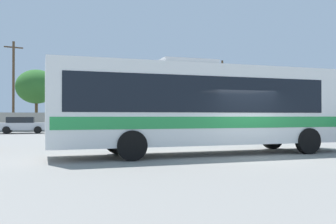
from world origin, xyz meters
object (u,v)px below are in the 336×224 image
utility_pole_near (222,93)px  utility_pole_far (13,84)px  coach_bus_white_green (205,105)px  roadside_tree_midleft (36,87)px  parked_car_rightmost_maroon (213,123)px  roadside_tree_right (187,98)px  roadside_tree_midright (135,97)px  parked_car_leftmost_silver (22,125)px  parked_car_second_silver (97,124)px  parked_car_third_silver (158,124)px

utility_pole_near → utility_pole_far: size_ratio=0.92×
coach_bus_white_green → roadside_tree_midleft: roadside_tree_midleft is taller
parked_car_rightmost_maroon → roadside_tree_right: size_ratio=0.76×
utility_pole_near → roadside_tree_midright: size_ratio=1.63×
parked_car_leftmost_silver → parked_car_rightmost_maroon: 17.98m
parked_car_leftmost_silver → roadside_tree_right: (17.96, 7.34, 2.98)m
utility_pole_far → roadside_tree_midright: bearing=5.1°
utility_pole_far → roadside_tree_midright: utility_pole_far is taller
coach_bus_white_green → parked_car_leftmost_silver: (-8.52, 21.07, -1.21)m
parked_car_second_silver → parked_car_third_silver: parked_car_third_silver is taller
parked_car_rightmost_maroon → utility_pole_far: bearing=163.8°
roadside_tree_right → parked_car_third_silver: bearing=-125.9°
coach_bus_white_green → parked_car_leftmost_silver: coach_bus_white_green is taller
utility_pole_far → roadside_tree_right: size_ratio=1.69×
coach_bus_white_green → parked_car_rightmost_maroon: 22.88m
coach_bus_white_green → parked_car_leftmost_silver: bearing=112.0°
parked_car_second_silver → utility_pole_near: 18.11m
coach_bus_white_green → utility_pole_far: (-9.81, 26.41, 2.72)m
coach_bus_white_green → parked_car_rightmost_maroon: (9.46, 20.80, -1.20)m
parked_car_rightmost_maroon → utility_pole_far: utility_pole_far is taller
parked_car_leftmost_silver → roadside_tree_right: bearing=22.2°
utility_pole_near → roadside_tree_right: (-4.39, 0.47, -0.61)m
roadside_tree_right → coach_bus_white_green: bearing=-108.4°
roadside_tree_midright → utility_pole_far: bearing=-174.9°
coach_bus_white_green → utility_pole_far: utility_pole_far is taller
parked_car_second_silver → parked_car_third_silver: bearing=0.6°
parked_car_leftmost_silver → parked_car_third_silver: (12.03, -0.87, 0.04)m
parked_car_third_silver → roadside_tree_right: size_ratio=0.83×
parked_car_third_silver → utility_pole_near: bearing=36.8°
parked_car_leftmost_silver → roadside_tree_midleft: 9.59m
roadside_tree_right → parked_car_leftmost_silver: bearing=-157.8°
roadside_tree_midright → coach_bus_white_green: bearing=-95.9°
parked_car_leftmost_silver → utility_pole_near: bearing=17.1°
parked_car_second_silver → parked_car_third_silver: 5.64m
parked_car_rightmost_maroon → utility_pole_near: 9.10m
roadside_tree_midleft → roadside_tree_right: size_ratio=1.25×
roadside_tree_midleft → roadside_tree_right: 17.32m
parked_car_third_silver → roadside_tree_right: bearing=54.1°
parked_car_second_silver → roadside_tree_right: bearing=35.5°
roadside_tree_midleft → roadside_tree_right: (17.23, -1.35, -1.02)m
utility_pole_far → parked_car_rightmost_maroon: bearing=-16.2°
parked_car_leftmost_silver → roadside_tree_midright: roadside_tree_midright is taller
roadside_tree_midright → roadside_tree_right: size_ratio=0.96×
coach_bus_white_green → parked_car_third_silver: 20.54m
utility_pole_far → roadside_tree_midright: 12.73m
coach_bus_white_green → roadside_tree_right: bearing=71.6°
parked_car_rightmost_maroon → roadside_tree_midright: roadside_tree_midright is taller
parked_car_second_silver → roadside_tree_midleft: roadside_tree_midleft is taller
roadside_tree_right → utility_pole_near: bearing=-6.2°
parked_car_second_silver → parked_car_rightmost_maroon: parked_car_second_silver is taller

